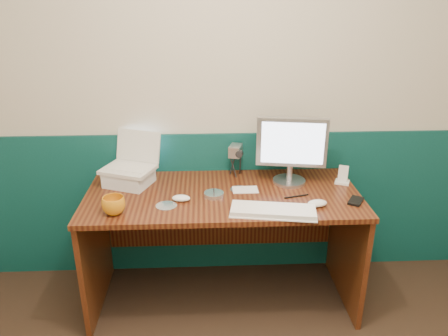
{
  "coord_description": "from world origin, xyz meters",
  "views": [
    {
      "loc": [
        -0.22,
        -0.93,
        1.85
      ],
      "look_at": [
        -0.12,
        1.23,
        0.97
      ],
      "focal_mm": 35.0,
      "sensor_mm": 36.0,
      "label": 1
    }
  ],
  "objects_px": {
    "laptop": "(127,152)",
    "mug": "(114,205)",
    "monitor": "(291,151)",
    "keyboard": "(273,211)",
    "desk": "(223,248)",
    "camcorder": "(235,161)"
  },
  "relations": [
    {
      "from": "monitor",
      "to": "keyboard",
      "type": "distance_m",
      "value": 0.47
    },
    {
      "from": "laptop",
      "to": "mug",
      "type": "xyz_separation_m",
      "value": [
        -0.02,
        -0.38,
        -0.16
      ]
    },
    {
      "from": "monitor",
      "to": "laptop",
      "type": "bearing_deg",
      "value": -171.5
    },
    {
      "from": "monitor",
      "to": "mug",
      "type": "xyz_separation_m",
      "value": [
        -1.0,
        -0.36,
        -0.16
      ]
    },
    {
      "from": "keyboard",
      "to": "camcorder",
      "type": "bearing_deg",
      "value": 116.54
    },
    {
      "from": "laptop",
      "to": "monitor",
      "type": "bearing_deg",
      "value": 20.86
    },
    {
      "from": "keyboard",
      "to": "desk",
      "type": "bearing_deg",
      "value": 143.59
    },
    {
      "from": "desk",
      "to": "camcorder",
      "type": "height_order",
      "value": "camcorder"
    },
    {
      "from": "desk",
      "to": "monitor",
      "type": "height_order",
      "value": "monitor"
    },
    {
      "from": "keyboard",
      "to": "mug",
      "type": "relative_size",
      "value": 3.63
    },
    {
      "from": "mug",
      "to": "camcorder",
      "type": "height_order",
      "value": "camcorder"
    },
    {
      "from": "desk",
      "to": "camcorder",
      "type": "bearing_deg",
      "value": 70.8
    },
    {
      "from": "laptop",
      "to": "mug",
      "type": "bearing_deg",
      "value": -71.59
    },
    {
      "from": "desk",
      "to": "keyboard",
      "type": "xyz_separation_m",
      "value": [
        0.26,
        -0.26,
        0.39
      ]
    },
    {
      "from": "desk",
      "to": "monitor",
      "type": "xyz_separation_m",
      "value": [
        0.42,
        0.14,
        0.58
      ]
    },
    {
      "from": "laptop",
      "to": "camcorder",
      "type": "height_order",
      "value": "laptop"
    },
    {
      "from": "camcorder",
      "to": "laptop",
      "type": "bearing_deg",
      "value": -153.43
    },
    {
      "from": "keyboard",
      "to": "mug",
      "type": "xyz_separation_m",
      "value": [
        -0.84,
        0.04,
        0.04
      ]
    },
    {
      "from": "laptop",
      "to": "camcorder",
      "type": "bearing_deg",
      "value": 31.56
    },
    {
      "from": "desk",
      "to": "monitor",
      "type": "bearing_deg",
      "value": 18.23
    },
    {
      "from": "keyboard",
      "to": "camcorder",
      "type": "relative_size",
      "value": 2.34
    },
    {
      "from": "monitor",
      "to": "camcorder",
      "type": "bearing_deg",
      "value": 167.65
    }
  ]
}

